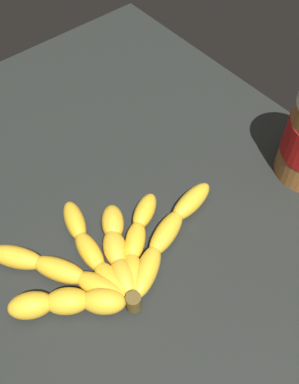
% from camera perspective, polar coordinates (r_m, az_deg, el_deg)
% --- Properties ---
extents(ground_plane, '(0.92, 0.65, 0.03)m').
position_cam_1_polar(ground_plane, '(0.69, -0.07, -2.41)').
color(ground_plane, black).
extents(banana_bunch, '(0.21, 0.35, 0.04)m').
position_cam_1_polar(banana_bunch, '(0.61, -5.52, -8.60)').
color(banana_bunch, gold).
rests_on(banana_bunch, ground_plane).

